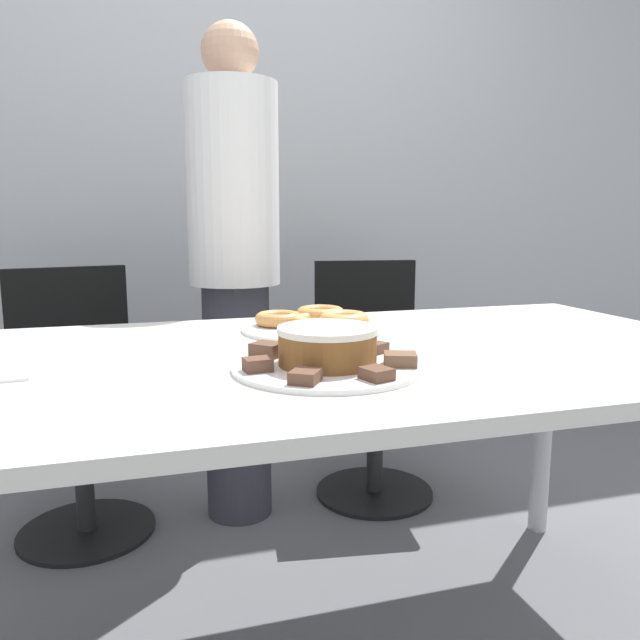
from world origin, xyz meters
name	(u,v)px	position (x,y,z in m)	size (l,w,h in m)	color
wall_back	(219,156)	(0.00, 1.59, 1.30)	(8.00, 0.05, 2.60)	#B2B7BC
table	(327,386)	(0.00, 0.00, 0.68)	(1.87, 0.97, 0.76)	silver
person_standing	(235,266)	(-0.06, 0.84, 0.88)	(0.30, 0.30, 1.65)	#383842
office_chair_left	(78,410)	(-0.58, 0.90, 0.41)	(0.51, 0.51, 0.87)	black
office_chair_right	(372,386)	(0.46, 0.90, 0.41)	(0.50, 0.50, 0.87)	black
plate_cake	(327,367)	(-0.05, -0.15, 0.76)	(0.36, 0.36, 0.01)	white
plate_donuts	(314,328)	(0.04, 0.25, 0.76)	(0.37, 0.37, 0.01)	white
frosted_cake	(327,345)	(-0.05, -0.15, 0.80)	(0.19, 0.19, 0.07)	brown
lamington_0	(374,374)	(0.00, -0.28, 0.78)	(0.06, 0.06, 0.02)	brown
lamington_1	(400,359)	(0.08, -0.20, 0.78)	(0.07, 0.07, 0.02)	brown
lamington_2	(372,348)	(0.07, -0.08, 0.78)	(0.07, 0.07, 0.02)	brown
lamington_3	(316,343)	(-0.03, -0.02, 0.78)	(0.05, 0.06, 0.02)	brown
lamington_4	(267,350)	(-0.14, -0.05, 0.78)	(0.08, 0.08, 0.03)	brown
lamington_5	(258,364)	(-0.18, -0.16, 0.78)	(0.05, 0.05, 0.02)	brown
lamington_6	(305,376)	(-0.12, -0.26, 0.78)	(0.07, 0.07, 0.02)	brown
donut_0	(314,321)	(0.04, 0.25, 0.78)	(0.11, 0.11, 0.03)	#E5AD66
donut_1	(320,314)	(0.08, 0.33, 0.79)	(0.13, 0.13, 0.04)	#D18E4C
donut_2	(278,319)	(-0.04, 0.29, 0.78)	(0.12, 0.12, 0.03)	#D18E4C
donut_3	(311,329)	(0.00, 0.14, 0.78)	(0.10, 0.10, 0.03)	tan
donut_4	(344,320)	(0.11, 0.21, 0.79)	(0.12, 0.12, 0.04)	tan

